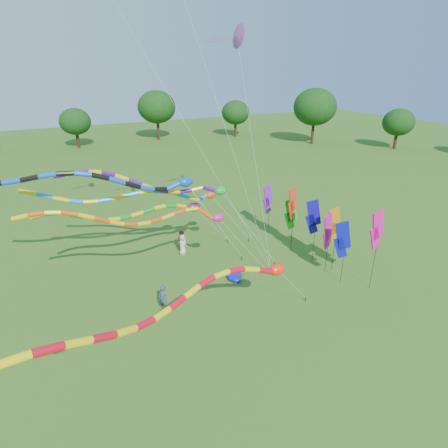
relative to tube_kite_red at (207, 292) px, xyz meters
name	(u,v)px	position (x,y,z in m)	size (l,w,h in m)	color
ground	(274,317)	(4.83, 1.68, -4.11)	(160.00, 160.00, 0.00)	#2E5A17
tree_ring	(290,223)	(5.72, 2.04, 1.26)	(117.47, 119.47, 9.35)	#382314
tube_kite_red	(207,292)	(0.00, 0.00, 0.00)	(14.41, 4.87, 6.36)	black
tube_kite_orange	(151,217)	(-0.20, 6.67, 1.05)	(13.70, 1.28, 6.97)	black
tube_kite_purple	(157,185)	(1.05, 9.30, 2.03)	(13.18, 5.54, 7.82)	black
tube_kite_blue	(109,182)	(-1.90, 8.50, 2.83)	(15.84, 1.59, 8.55)	black
tube_kite_cyan	(150,196)	(0.86, 10.26, 1.03)	(14.78, 1.09, 7.15)	black
tube_kite_green	(146,211)	(0.41, 9.84, 0.23)	(12.94, 2.96, 6.35)	black
delta_kite_high_c	(237,36)	(7.91, 11.68, 10.53)	(2.99, 6.83, 15.83)	black
banner_pole_magenta_a	(328,232)	(10.48, 4.13, -1.05)	(1.13, 0.43, 4.31)	black
banner_pole_blue_a	(342,240)	(10.43, 2.78, -1.06)	(1.10, 0.53, 4.30)	black
banner_pole_red	(292,203)	(10.52, 7.92, -0.34)	(1.11, 0.48, 5.03)	black
banner_pole_blue_b	(313,217)	(10.66, 5.81, -0.68)	(1.12, 0.46, 4.69)	black
banner_pole_violet	(268,199)	(10.86, 11.53, -1.19)	(1.14, 0.38, 4.17)	black
banner_pole_green	(291,214)	(10.94, 8.58, -1.47)	(1.16, 0.17, 3.90)	black
banner_pole_orange	(334,225)	(11.18, 4.33, -0.83)	(1.16, 0.16, 4.54)	black
banner_pole_magenta_b	(377,230)	(11.56, 1.33, -0.05)	(1.16, 0.13, 5.33)	black
blue_nylon_heap	(236,278)	(4.81, 5.93, -3.89)	(1.68, 1.52, 0.45)	#0D16A9
person_a	(183,244)	(3.22, 11.09, -3.33)	(0.76, 0.49, 1.55)	beige
person_b	(163,299)	(-0.36, 5.09, -3.29)	(0.60, 0.39, 1.64)	#3B4052
person_c	(182,241)	(3.31, 11.41, -3.20)	(0.88, 0.68, 1.81)	#9C4638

